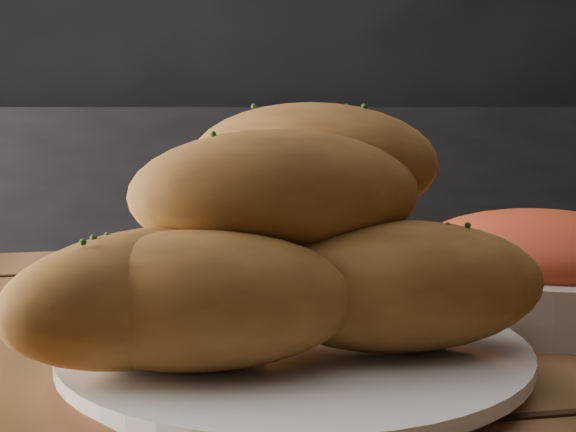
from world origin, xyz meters
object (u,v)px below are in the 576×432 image
object	(u,v)px
skillet	(518,252)
plate	(294,355)
bowl	(538,268)
bread_rolls	(269,249)

from	to	relation	value
skillet	plate	bearing A→B (deg)	-139.14
plate	skillet	bearing A→B (deg)	40.86
skillet	bowl	bearing A→B (deg)	-109.93
bread_rolls	skillet	distance (m)	0.35
skillet	bowl	world-z (taller)	bowl
bread_rolls	bowl	bearing A→B (deg)	24.80
plate	bread_rolls	distance (m)	0.07
plate	skillet	world-z (taller)	skillet
plate	bowl	world-z (taller)	bowl
bread_rolls	bowl	distance (m)	0.25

